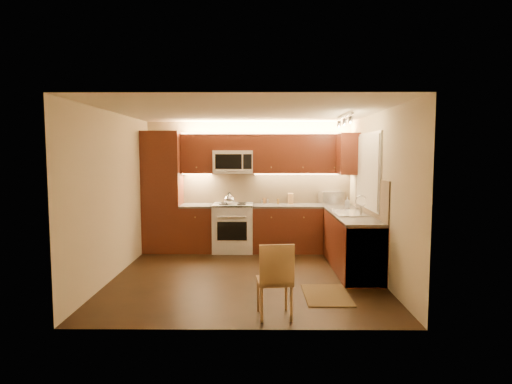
{
  "coord_description": "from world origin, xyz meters",
  "views": [
    {
      "loc": [
        0.21,
        -6.37,
        1.88
      ],
      "look_at": [
        0.15,
        0.55,
        1.25
      ],
      "focal_mm": 29.7,
      "sensor_mm": 36.0,
      "label": 1
    }
  ],
  "objects_px": {
    "stove": "(233,228)",
    "kettle": "(229,198)",
    "knife_block": "(291,199)",
    "dining_chair": "(274,279)",
    "soap_bottle": "(347,202)",
    "sink": "(350,209)",
    "toaster_oven": "(331,198)",
    "microwave": "(233,162)"
  },
  "relations": [
    {
      "from": "microwave",
      "to": "soap_bottle",
      "type": "xyz_separation_m",
      "value": [
        2.11,
        -0.53,
        -0.72
      ]
    },
    {
      "from": "kettle",
      "to": "dining_chair",
      "type": "distance_m",
      "value": 3.31
    },
    {
      "from": "microwave",
      "to": "knife_block",
      "type": "xyz_separation_m",
      "value": [
        1.12,
        0.06,
        -0.72
      ]
    },
    {
      "from": "stove",
      "to": "sink",
      "type": "height_order",
      "value": "sink"
    },
    {
      "from": "stove",
      "to": "microwave",
      "type": "relative_size",
      "value": 1.21
    },
    {
      "from": "microwave",
      "to": "sink",
      "type": "relative_size",
      "value": 0.88
    },
    {
      "from": "microwave",
      "to": "sink",
      "type": "distance_m",
      "value": 2.48
    },
    {
      "from": "stove",
      "to": "soap_bottle",
      "type": "distance_m",
      "value": 2.21
    },
    {
      "from": "sink",
      "to": "soap_bottle",
      "type": "height_order",
      "value": "soap_bottle"
    },
    {
      "from": "kettle",
      "to": "toaster_oven",
      "type": "relative_size",
      "value": 0.56
    },
    {
      "from": "kettle",
      "to": "soap_bottle",
      "type": "relative_size",
      "value": 1.23
    },
    {
      "from": "microwave",
      "to": "toaster_oven",
      "type": "height_order",
      "value": "microwave"
    },
    {
      "from": "soap_bottle",
      "to": "dining_chair",
      "type": "relative_size",
      "value": 0.22
    },
    {
      "from": "toaster_oven",
      "to": "soap_bottle",
      "type": "xyz_separation_m",
      "value": [
        0.21,
        -0.52,
        -0.03
      ]
    },
    {
      "from": "toaster_oven",
      "to": "dining_chair",
      "type": "xyz_separation_m",
      "value": [
        -1.22,
        -3.43,
        -0.59
      ]
    },
    {
      "from": "knife_block",
      "to": "soap_bottle",
      "type": "bearing_deg",
      "value": -31.9
    },
    {
      "from": "knife_block",
      "to": "dining_chair",
      "type": "xyz_separation_m",
      "value": [
        -0.44,
        -3.48,
        -0.56
      ]
    },
    {
      "from": "microwave",
      "to": "soap_bottle",
      "type": "relative_size",
      "value": 3.94
    },
    {
      "from": "dining_chair",
      "to": "microwave",
      "type": "bearing_deg",
      "value": 94.75
    },
    {
      "from": "sink",
      "to": "kettle",
      "type": "distance_m",
      "value": 2.29
    },
    {
      "from": "sink",
      "to": "soap_bottle",
      "type": "relative_size",
      "value": 4.46
    },
    {
      "from": "toaster_oven",
      "to": "stove",
      "type": "bearing_deg",
      "value": 175.05
    },
    {
      "from": "soap_bottle",
      "to": "dining_chair",
      "type": "bearing_deg",
      "value": -106.3
    },
    {
      "from": "knife_block",
      "to": "soap_bottle",
      "type": "distance_m",
      "value": 1.15
    },
    {
      "from": "microwave",
      "to": "dining_chair",
      "type": "xyz_separation_m",
      "value": [
        0.68,
        -3.43,
        -1.28
      ]
    },
    {
      "from": "soap_bottle",
      "to": "dining_chair",
      "type": "height_order",
      "value": "soap_bottle"
    },
    {
      "from": "stove",
      "to": "kettle",
      "type": "height_order",
      "value": "kettle"
    },
    {
      "from": "sink",
      "to": "knife_block",
      "type": "distance_m",
      "value": 1.58
    },
    {
      "from": "kettle",
      "to": "soap_bottle",
      "type": "bearing_deg",
      "value": 13.48
    },
    {
      "from": "knife_block",
      "to": "microwave",
      "type": "bearing_deg",
      "value": -178.56
    },
    {
      "from": "microwave",
      "to": "toaster_oven",
      "type": "xyz_separation_m",
      "value": [
        1.9,
        -0.0,
        -0.69
      ]
    },
    {
      "from": "microwave",
      "to": "stove",
      "type": "bearing_deg",
      "value": -90.0
    },
    {
      "from": "sink",
      "to": "knife_block",
      "type": "relative_size",
      "value": 4.17
    },
    {
      "from": "microwave",
      "to": "dining_chair",
      "type": "distance_m",
      "value": 3.72
    },
    {
      "from": "toaster_oven",
      "to": "knife_block",
      "type": "relative_size",
      "value": 2.08
    },
    {
      "from": "microwave",
      "to": "toaster_oven",
      "type": "relative_size",
      "value": 1.78
    },
    {
      "from": "microwave",
      "to": "knife_block",
      "type": "relative_size",
      "value": 3.69
    },
    {
      "from": "sink",
      "to": "soap_bottle",
      "type": "distance_m",
      "value": 0.74
    },
    {
      "from": "stove",
      "to": "knife_block",
      "type": "xyz_separation_m",
      "value": [
        1.12,
        0.19,
        0.54
      ]
    },
    {
      "from": "sink",
      "to": "dining_chair",
      "type": "xyz_separation_m",
      "value": [
        -1.32,
        -2.17,
        -0.53
      ]
    },
    {
      "from": "stove",
      "to": "sink",
      "type": "distance_m",
      "value": 2.35
    },
    {
      "from": "stove",
      "to": "microwave",
      "type": "height_order",
      "value": "microwave"
    }
  ]
}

